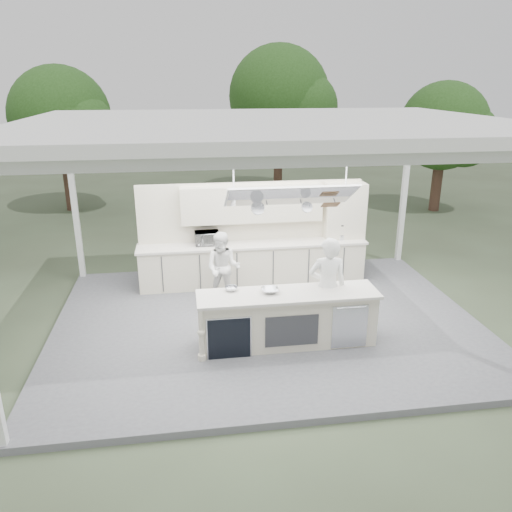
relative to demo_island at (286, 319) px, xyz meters
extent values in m
plane|color=#45543A|center=(-0.18, 0.91, -0.60)|extent=(90.00, 90.00, 0.00)
cube|color=slate|center=(-0.18, 0.91, -0.54)|extent=(8.00, 6.00, 0.12)
cube|color=white|center=(3.72, 3.81, 1.25)|extent=(0.12, 0.12, 3.70)
cube|color=white|center=(-4.08, 3.81, 1.25)|extent=(0.12, 0.12, 3.70)
cube|color=white|center=(-0.18, 0.91, 3.18)|extent=(8.20, 6.20, 0.16)
cube|color=white|center=(-0.18, -1.99, 3.02)|extent=(8.00, 0.12, 0.16)
cube|color=white|center=(-0.18, 3.81, 3.02)|extent=(8.00, 0.12, 0.16)
cube|color=white|center=(-4.08, 0.91, 3.02)|extent=(0.12, 6.00, 0.16)
cube|color=white|center=(3.72, 0.91, 3.02)|extent=(0.12, 6.00, 0.16)
cube|color=white|center=(0.02, 0.01, 2.15)|extent=(2.00, 0.71, 0.43)
cube|color=white|center=(0.02, 0.01, 2.15)|extent=(2.06, 0.76, 0.46)
cylinder|color=white|center=(-0.88, 0.01, 2.63)|extent=(0.02, 0.02, 0.95)
cylinder|color=white|center=(0.92, 0.01, 2.63)|extent=(0.02, 0.02, 0.95)
cylinder|color=silver|center=(-0.48, 0.16, 1.93)|extent=(0.22, 0.14, 0.21)
cylinder|color=silver|center=(0.32, 0.11, 1.93)|extent=(0.18, 0.12, 0.18)
cube|color=brown|center=(0.72, 0.13, 1.95)|extent=(0.28, 0.18, 0.12)
cube|color=beige|center=(0.02, 0.01, -0.03)|extent=(3.00, 0.70, 0.90)
cube|color=silver|center=(0.02, 0.01, 0.45)|extent=(3.10, 0.78, 0.05)
cylinder|color=beige|center=(-1.48, -0.34, -0.02)|extent=(0.11, 0.11, 0.92)
cube|color=black|center=(-1.03, -0.34, -0.12)|extent=(0.70, 0.04, 0.72)
cube|color=silver|center=(-1.03, -0.35, -0.12)|extent=(0.74, 0.03, 0.72)
cube|color=#313236|center=(0.02, -0.35, -0.06)|extent=(0.90, 0.02, 0.55)
cube|color=silver|center=(1.02, -0.35, -0.06)|extent=(0.62, 0.02, 0.78)
cube|color=beige|center=(-0.18, 2.81, -0.03)|extent=(5.00, 0.65, 0.90)
cube|color=silver|center=(-0.18, 2.81, 0.45)|extent=(5.08, 0.72, 0.05)
cube|color=beige|center=(-0.18, 3.11, 0.65)|extent=(5.00, 0.10, 2.25)
cube|color=beige|center=(-0.18, 2.98, 1.32)|extent=(3.10, 0.38, 0.80)
cube|color=beige|center=(1.92, 2.93, 1.07)|extent=(0.90, 0.45, 1.30)
cube|color=brown|center=(1.92, 2.93, 1.07)|extent=(0.84, 0.40, 0.03)
cylinder|color=silver|center=(1.82, 2.79, 0.53)|extent=(0.20, 0.20, 0.12)
cylinder|color=black|center=(1.82, 2.79, 0.69)|extent=(0.17, 0.17, 0.20)
cylinder|color=black|center=(2.17, 2.79, 0.52)|extent=(0.16, 0.16, 0.10)
cone|color=black|center=(2.17, 2.79, 0.69)|extent=(0.14, 0.14, 0.24)
cylinder|color=#472F23|center=(-5.68, 10.91, 0.45)|extent=(0.36, 0.36, 2.10)
sphere|color=#305C22|center=(-5.68, 10.91, 2.69)|extent=(3.40, 3.40, 3.40)
sphere|color=#305C22|center=(-5.00, 10.40, 2.35)|extent=(2.38, 2.38, 2.38)
cylinder|color=#472F23|center=(2.32, 12.91, 0.63)|extent=(0.36, 0.36, 2.45)
sphere|color=#305C22|center=(2.32, 12.91, 3.25)|extent=(4.00, 4.00, 4.00)
sphere|color=#305C22|center=(3.12, 12.31, 2.85)|extent=(2.80, 2.80, 2.80)
cylinder|color=#472F23|center=(7.32, 8.91, 0.37)|extent=(0.36, 0.36, 1.92)
sphere|color=#305C22|center=(7.32, 8.91, 2.38)|extent=(3.00, 3.00, 3.00)
sphere|color=#305C22|center=(7.92, 8.46, 2.08)|extent=(2.10, 2.10, 2.10)
imported|color=white|center=(0.77, 0.21, 0.44)|extent=(0.71, 0.50, 1.84)
imported|color=white|center=(-0.93, 1.89, 0.27)|extent=(0.86, 0.75, 1.50)
imported|color=#B6B9BD|center=(-1.19, 2.85, 0.62)|extent=(0.54, 0.37, 0.29)
imported|color=silver|center=(-0.28, 0.08, 0.51)|extent=(0.31, 0.31, 0.07)
imported|color=silver|center=(-0.92, 0.26, 0.51)|extent=(0.28, 0.28, 0.07)
camera|label=1|loc=(-1.66, -7.57, 3.89)|focal=35.00mm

